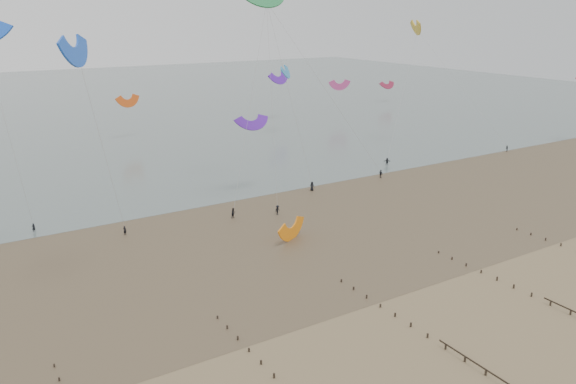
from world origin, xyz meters
The scene contains 6 objects.
ground centered at (0.00, 0.00, 0.00)m, with size 500.00×500.00×0.00m, color brown.
sea_and_shore centered at (-4.08, 34.40, 0.01)m, with size 500.00×665.00×0.03m.
kitesurfer_lead centered at (-15.70, 43.72, 0.77)m, with size 0.56×0.37×1.55m, color black.
kitesurfers centered at (29.76, 47.10, 0.88)m, with size 114.07×17.33×1.88m.
grounded_kite centered at (6.30, 28.06, 0.00)m, with size 6.30×3.30×4.80m, color orange, non-canonical shape.
kites_airborne centered at (-12.75, 89.02, 22.32)m, with size 217.45×110.05×39.50m.
Camera 1 is at (-37.31, -41.73, 33.92)m, focal length 35.00 mm.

